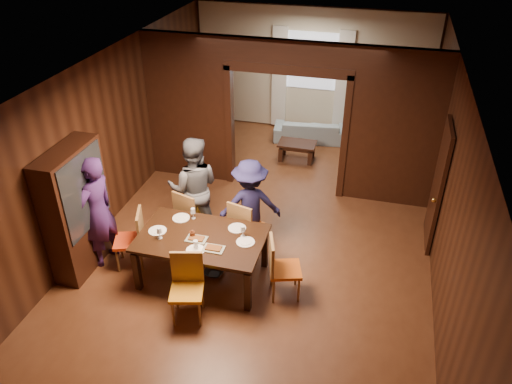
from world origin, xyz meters
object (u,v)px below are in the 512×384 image
(dining_table, at_px, (203,257))
(coffee_table, at_px, (297,151))
(chair_near, at_px, (187,290))
(hutch, at_px, (77,210))
(chair_left, at_px, (129,239))
(sofa, at_px, (311,130))
(chair_far_l, at_px, (193,214))
(person_purple, at_px, (97,212))
(chair_right, at_px, (285,268))
(person_navy, at_px, (250,205))
(chair_far_r, at_px, (246,225))
(person_grey, at_px, (194,188))

(dining_table, height_order, coffee_table, dining_table)
(chair_near, height_order, hutch, hutch)
(coffee_table, distance_m, hutch, 5.06)
(hutch, bearing_deg, chair_left, 11.82)
(sofa, relative_size, chair_near, 1.74)
(chair_far_l, relative_size, hutch, 0.48)
(person_purple, relative_size, dining_table, 1.00)
(chair_left, bearing_deg, dining_table, 70.24)
(chair_right, xyz_separation_m, chair_far_l, (-1.76, 0.93, 0.00))
(person_navy, distance_m, chair_right, 1.34)
(chair_far_l, distance_m, chair_near, 1.81)
(chair_far_r, bearing_deg, person_purple, 36.53)
(chair_far_l, bearing_deg, hutch, 53.90)
(dining_table, height_order, chair_far_r, chair_far_r)
(person_navy, bearing_deg, chair_right, 106.41)
(person_navy, height_order, chair_far_l, person_navy)
(sofa, distance_m, chair_far_r, 4.40)
(person_navy, relative_size, chair_far_r, 1.61)
(sofa, height_order, hutch, hutch)
(chair_near, bearing_deg, chair_left, 132.50)
(person_purple, xyz_separation_m, hutch, (-0.24, -0.14, 0.08))
(person_purple, bearing_deg, coffee_table, 161.84)
(person_navy, distance_m, sofa, 4.27)
(chair_left, bearing_deg, chair_near, 37.27)
(sofa, xyz_separation_m, coffee_table, (-0.12, -1.06, -0.05))
(person_purple, height_order, person_navy, person_purple)
(sofa, height_order, chair_left, chair_left)
(person_purple, xyz_separation_m, chair_left, (0.46, 0.00, -0.43))
(chair_right, height_order, chair_far_l, same)
(dining_table, distance_m, chair_right, 1.28)
(hutch, bearing_deg, person_navy, 25.44)
(chair_right, distance_m, chair_far_r, 1.20)
(person_purple, relative_size, chair_left, 1.89)
(sofa, height_order, chair_far_r, chair_far_r)
(sofa, relative_size, chair_right, 1.74)
(sofa, xyz_separation_m, chair_far_l, (-1.26, -4.32, 0.24))
(chair_far_l, height_order, chair_far_r, same)
(person_grey, bearing_deg, coffee_table, -125.74)
(sofa, xyz_separation_m, hutch, (-2.68, -5.35, 0.75))
(person_navy, height_order, chair_near, person_navy)
(person_grey, relative_size, chair_far_l, 1.85)
(chair_right, relative_size, chair_far_r, 1.00)
(chair_left, distance_m, chair_far_r, 1.85)
(person_navy, relative_size, chair_right, 1.61)
(person_grey, height_order, sofa, person_grey)
(dining_table, xyz_separation_m, chair_far_r, (0.45, 0.82, 0.10))
(hutch, bearing_deg, person_purple, 30.37)
(chair_left, bearing_deg, chair_right, 69.20)
(person_purple, relative_size, person_grey, 1.02)
(dining_table, relative_size, coffee_table, 2.30)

